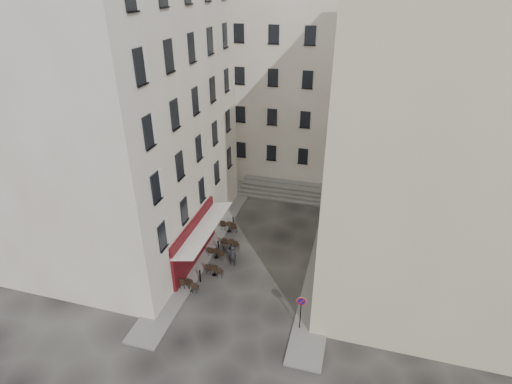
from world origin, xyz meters
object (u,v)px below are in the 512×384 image
(bistro_table_b, at_px, (215,270))
(pedestrian, at_px, (232,255))
(no_parking_sign, at_px, (301,307))
(bistro_table_a, at_px, (189,285))

(bistro_table_b, xyz_separation_m, pedestrian, (0.82, 1.44, 0.35))
(no_parking_sign, height_order, bistro_table_a, no_parking_sign)
(bistro_table_b, height_order, pedestrian, pedestrian)
(bistro_table_a, height_order, pedestrian, pedestrian)
(bistro_table_a, xyz_separation_m, bistro_table_b, (1.04, 1.89, -0.03))
(no_parking_sign, relative_size, bistro_table_b, 2.00)
(pedestrian, bearing_deg, bistro_table_a, 58.52)
(no_parking_sign, distance_m, bistro_table_a, 7.71)
(bistro_table_a, bearing_deg, pedestrian, 60.86)
(no_parking_sign, height_order, bistro_table_b, no_parking_sign)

